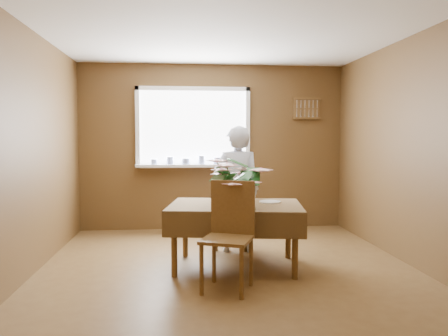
{
  "coord_description": "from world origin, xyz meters",
  "views": [
    {
      "loc": [
        -0.49,
        -4.4,
        1.4
      ],
      "look_at": [
        0.0,
        0.55,
        1.05
      ],
      "focal_mm": 35.0,
      "sensor_mm": 36.0,
      "label": 1
    }
  ],
  "objects": [
    {
      "name": "floor",
      "position": [
        0.0,
        0.0,
        0.0
      ],
      "size": [
        4.5,
        4.5,
        0.0
      ],
      "primitive_type": "plane",
      "color": "brown",
      "rests_on": "ground"
    },
    {
      "name": "ceiling",
      "position": [
        0.0,
        0.0,
        2.5
      ],
      "size": [
        4.5,
        4.5,
        0.0
      ],
      "primitive_type": "plane",
      "rotation": [
        3.14,
        0.0,
        0.0
      ],
      "color": "white",
      "rests_on": "wall_back"
    },
    {
      "name": "wall_back",
      "position": [
        0.0,
        2.25,
        1.25
      ],
      "size": [
        4.0,
        0.0,
        4.0
      ],
      "primitive_type": "plane",
      "rotation": [
        1.57,
        0.0,
        0.0
      ],
      "color": "brown",
      "rests_on": "floor"
    },
    {
      "name": "wall_front",
      "position": [
        0.0,
        -2.25,
        1.25
      ],
      "size": [
        4.0,
        0.0,
        4.0
      ],
      "primitive_type": "plane",
      "rotation": [
        -1.57,
        0.0,
        0.0
      ],
      "color": "brown",
      "rests_on": "floor"
    },
    {
      "name": "wall_left",
      "position": [
        -2.0,
        0.0,
        1.25
      ],
      "size": [
        0.0,
        4.5,
        4.5
      ],
      "primitive_type": "plane",
      "rotation": [
        1.57,
        0.0,
        1.57
      ],
      "color": "brown",
      "rests_on": "floor"
    },
    {
      "name": "wall_right",
      "position": [
        2.0,
        0.0,
        1.25
      ],
      "size": [
        0.0,
        4.5,
        4.5
      ],
      "primitive_type": "plane",
      "rotation": [
        1.57,
        0.0,
        -1.57
      ],
      "color": "brown",
      "rests_on": "floor"
    },
    {
      "name": "window_assembly",
      "position": [
        -0.3,
        2.2,
        1.35
      ],
      "size": [
        1.72,
        0.2,
        1.22
      ],
      "color": "white",
      "rests_on": "wall_back"
    },
    {
      "name": "spoon_rack",
      "position": [
        1.45,
        2.22,
        1.85
      ],
      "size": [
        0.44,
        0.05,
        0.33
      ],
      "color": "brown",
      "rests_on": "wall_back"
    },
    {
      "name": "dining_table",
      "position": [
        0.09,
        0.21,
        0.6
      ],
      "size": [
        1.54,
        1.17,
        0.69
      ],
      "rotation": [
        0.0,
        0.0,
        -0.16
      ],
      "color": "brown",
      "rests_on": "floor"
    },
    {
      "name": "chair_far",
      "position": [
        0.14,
        0.96,
        0.53
      ],
      "size": [
        0.51,
        0.51,
        0.98
      ],
      "rotation": [
        0.0,
        0.0,
        2.9
      ],
      "color": "brown",
      "rests_on": "floor"
    },
    {
      "name": "chair_near",
      "position": [
        -0.05,
        -0.43,
        0.54
      ],
      "size": [
        0.55,
        0.55,
        0.99
      ],
      "rotation": [
        0.0,
        0.0,
        -0.39
      ],
      "color": "brown",
      "rests_on": "floor"
    },
    {
      "name": "seated_woman",
      "position": [
        0.19,
        0.85,
        0.77
      ],
      "size": [
        0.58,
        0.4,
        1.54
      ],
      "primitive_type": "imported",
      "rotation": [
        0.0,
        0.0,
        3.08
      ],
      "color": "white",
      "rests_on": "floor"
    },
    {
      "name": "flower_bouquet",
      "position": [
        0.04,
        -0.03,
        1.0
      ],
      "size": [
        0.57,
        0.57,
        0.49
      ],
      "rotation": [
        0.0,
        0.0,
        0.21
      ],
      "color": "white",
      "rests_on": "dining_table"
    },
    {
      "name": "side_plate",
      "position": [
        0.48,
        0.29,
        0.69
      ],
      "size": [
        0.26,
        0.26,
        0.01
      ],
      "primitive_type": "cylinder",
      "rotation": [
        0.0,
        0.0,
        -0.11
      ],
      "color": "white",
      "rests_on": "dining_table"
    },
    {
      "name": "table_knife",
      "position": [
        0.19,
        -0.0,
        0.69
      ],
      "size": [
        0.07,
        0.2,
        0.0
      ],
      "primitive_type": "cube",
      "rotation": [
        0.0,
        0.0,
        0.25
      ],
      "color": "silver",
      "rests_on": "dining_table"
    }
  ]
}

